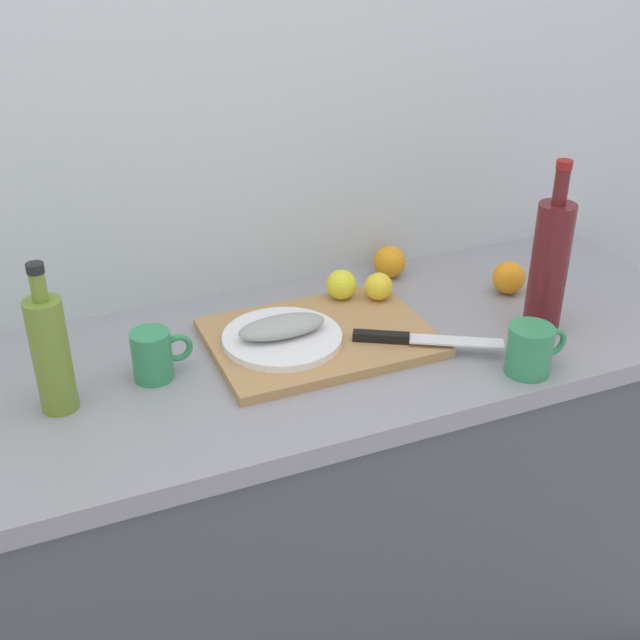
{
  "coord_description": "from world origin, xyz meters",
  "views": [
    {
      "loc": [
        -0.37,
        -1.25,
        1.7
      ],
      "look_at": [
        0.16,
        0.01,
        0.95
      ],
      "focal_mm": 44.8,
      "sensor_mm": 36.0,
      "label": 1
    }
  ],
  "objects_px": {
    "lemon_0": "(341,285)",
    "olive_oil_bottle": "(51,352)",
    "fish_fillet": "(282,327)",
    "wine_bottle": "(549,265)",
    "white_plate": "(282,338)",
    "coffee_mug_2": "(154,355)",
    "cutting_board": "(320,338)",
    "chef_knife": "(409,338)",
    "coffee_mug_1": "(531,350)"
  },
  "relations": [
    {
      "from": "coffee_mug_2",
      "to": "lemon_0",
      "type": "bearing_deg",
      "value": 16.28
    },
    {
      "from": "chef_knife",
      "to": "coffee_mug_2",
      "type": "bearing_deg",
      "value": -162.07
    },
    {
      "from": "chef_knife",
      "to": "olive_oil_bottle",
      "type": "relative_size",
      "value": 0.97
    },
    {
      "from": "olive_oil_bottle",
      "to": "wine_bottle",
      "type": "height_order",
      "value": "wine_bottle"
    },
    {
      "from": "chef_knife",
      "to": "olive_oil_bottle",
      "type": "height_order",
      "value": "olive_oil_bottle"
    },
    {
      "from": "coffee_mug_1",
      "to": "coffee_mug_2",
      "type": "height_order",
      "value": "same"
    },
    {
      "from": "lemon_0",
      "to": "wine_bottle",
      "type": "relative_size",
      "value": 0.18
    },
    {
      "from": "fish_fillet",
      "to": "lemon_0",
      "type": "distance_m",
      "value": 0.22
    },
    {
      "from": "lemon_0",
      "to": "olive_oil_bottle",
      "type": "bearing_deg",
      "value": -165.45
    },
    {
      "from": "cutting_board",
      "to": "fish_fillet",
      "type": "xyz_separation_m",
      "value": [
        -0.08,
        -0.0,
        0.04
      ]
    },
    {
      "from": "white_plate",
      "to": "fish_fillet",
      "type": "distance_m",
      "value": 0.03
    },
    {
      "from": "cutting_board",
      "to": "white_plate",
      "type": "bearing_deg",
      "value": -179.25
    },
    {
      "from": "chef_knife",
      "to": "lemon_0",
      "type": "xyz_separation_m",
      "value": [
        -0.04,
        0.22,
        0.02
      ]
    },
    {
      "from": "olive_oil_bottle",
      "to": "white_plate",
      "type": "bearing_deg",
      "value": 4.32
    },
    {
      "from": "lemon_0",
      "to": "olive_oil_bottle",
      "type": "distance_m",
      "value": 0.63
    },
    {
      "from": "cutting_board",
      "to": "lemon_0",
      "type": "distance_m",
      "value": 0.17
    },
    {
      "from": "white_plate",
      "to": "olive_oil_bottle",
      "type": "xyz_separation_m",
      "value": [
        -0.42,
        -0.03,
        0.08
      ]
    },
    {
      "from": "fish_fillet",
      "to": "coffee_mug_2",
      "type": "height_order",
      "value": "coffee_mug_2"
    },
    {
      "from": "cutting_board",
      "to": "coffee_mug_2",
      "type": "relative_size",
      "value": 3.81
    },
    {
      "from": "cutting_board",
      "to": "coffee_mug_2",
      "type": "height_order",
      "value": "coffee_mug_2"
    },
    {
      "from": "white_plate",
      "to": "coffee_mug_2",
      "type": "xyz_separation_m",
      "value": [
        -0.25,
        -0.0,
        0.02
      ]
    },
    {
      "from": "lemon_0",
      "to": "white_plate",
      "type": "bearing_deg",
      "value": -145.38
    },
    {
      "from": "chef_knife",
      "to": "cutting_board",
      "type": "bearing_deg",
      "value": 174.93
    },
    {
      "from": "chef_knife",
      "to": "lemon_0",
      "type": "bearing_deg",
      "value": 130.45
    },
    {
      "from": "cutting_board",
      "to": "olive_oil_bottle",
      "type": "height_order",
      "value": "olive_oil_bottle"
    },
    {
      "from": "cutting_board",
      "to": "coffee_mug_2",
      "type": "xyz_separation_m",
      "value": [
        -0.33,
        -0.0,
        0.04
      ]
    },
    {
      "from": "white_plate",
      "to": "wine_bottle",
      "type": "bearing_deg",
      "value": -13.23
    },
    {
      "from": "white_plate",
      "to": "coffee_mug_2",
      "type": "bearing_deg",
      "value": -179.85
    },
    {
      "from": "olive_oil_bottle",
      "to": "coffee_mug_2",
      "type": "distance_m",
      "value": 0.19
    },
    {
      "from": "fish_fillet",
      "to": "olive_oil_bottle",
      "type": "distance_m",
      "value": 0.43
    },
    {
      "from": "cutting_board",
      "to": "coffee_mug_1",
      "type": "distance_m",
      "value": 0.41
    },
    {
      "from": "cutting_board",
      "to": "coffee_mug_1",
      "type": "bearing_deg",
      "value": -38.56
    },
    {
      "from": "lemon_0",
      "to": "coffee_mug_2",
      "type": "distance_m",
      "value": 0.45
    },
    {
      "from": "cutting_board",
      "to": "coffee_mug_1",
      "type": "xyz_separation_m",
      "value": [
        0.32,
        -0.25,
        0.04
      ]
    },
    {
      "from": "chef_knife",
      "to": "lemon_0",
      "type": "height_order",
      "value": "lemon_0"
    },
    {
      "from": "cutting_board",
      "to": "wine_bottle",
      "type": "xyz_separation_m",
      "value": [
        0.44,
        -0.12,
        0.13
      ]
    },
    {
      "from": "cutting_board",
      "to": "olive_oil_bottle",
      "type": "bearing_deg",
      "value": -176.25
    },
    {
      "from": "olive_oil_bottle",
      "to": "coffee_mug_1",
      "type": "xyz_separation_m",
      "value": [
        0.82,
        -0.22,
        -0.06
      ]
    },
    {
      "from": "white_plate",
      "to": "coffee_mug_2",
      "type": "relative_size",
      "value": 2.06
    },
    {
      "from": "lemon_0",
      "to": "olive_oil_bottle",
      "type": "relative_size",
      "value": 0.23
    },
    {
      "from": "coffee_mug_1",
      "to": "chef_knife",
      "type": "bearing_deg",
      "value": 138.48
    },
    {
      "from": "cutting_board",
      "to": "olive_oil_bottle",
      "type": "xyz_separation_m",
      "value": [
        -0.5,
        -0.03,
        0.1
      ]
    },
    {
      "from": "wine_bottle",
      "to": "white_plate",
      "type": "bearing_deg",
      "value": 166.77
    },
    {
      "from": "cutting_board",
      "to": "lemon_0",
      "type": "bearing_deg",
      "value": 50.78
    },
    {
      "from": "fish_fillet",
      "to": "coffee_mug_1",
      "type": "height_order",
      "value": "coffee_mug_1"
    },
    {
      "from": "coffee_mug_1",
      "to": "lemon_0",
      "type": "bearing_deg",
      "value": 119.71
    },
    {
      "from": "white_plate",
      "to": "coffee_mug_2",
      "type": "height_order",
      "value": "coffee_mug_2"
    },
    {
      "from": "wine_bottle",
      "to": "coffee_mug_2",
      "type": "height_order",
      "value": "wine_bottle"
    },
    {
      "from": "white_plate",
      "to": "lemon_0",
      "type": "distance_m",
      "value": 0.22
    },
    {
      "from": "chef_knife",
      "to": "coffee_mug_1",
      "type": "distance_m",
      "value": 0.23
    }
  ]
}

